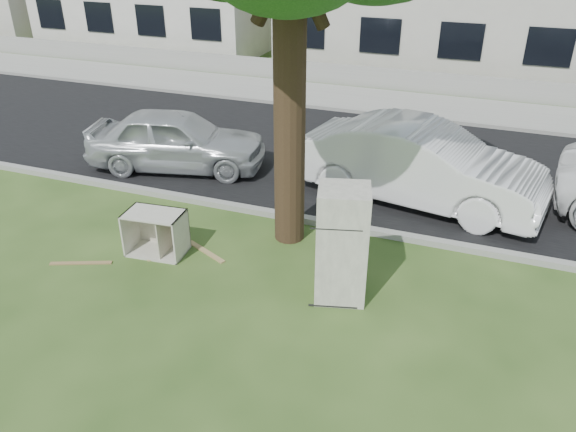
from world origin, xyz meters
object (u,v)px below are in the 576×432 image
at_px(cabinet, 156,233).
at_px(car_left, 177,140).
at_px(car_center, 421,164).
at_px(fridge, 342,244).

height_order(cabinet, car_left, car_left).
distance_m(cabinet, car_center, 5.45).
xyz_separation_m(cabinet, car_left, (-1.61, 3.48, 0.31)).
height_order(fridge, car_left, fridge).
xyz_separation_m(fridge, car_left, (-4.98, 3.58, -0.22)).
xyz_separation_m(fridge, cabinet, (-3.37, 0.10, -0.53)).
xyz_separation_m(cabinet, car_center, (3.97, 3.71, 0.43)).
relative_size(fridge, car_left, 0.45).
height_order(cabinet, car_center, car_center).
distance_m(fridge, car_center, 3.85).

